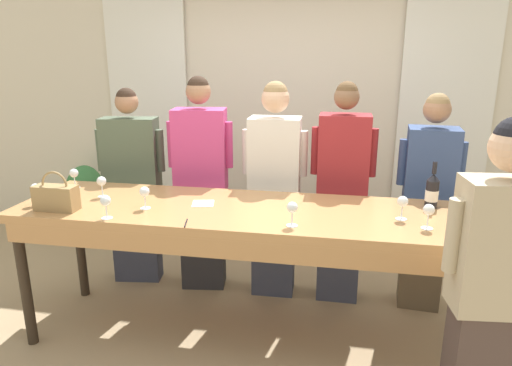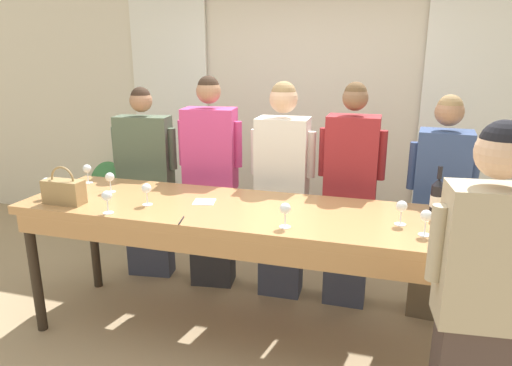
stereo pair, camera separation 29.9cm
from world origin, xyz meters
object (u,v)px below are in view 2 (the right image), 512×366
wine_glass_front_left (107,197)px  guest_pink_top (211,183)px  wine_bottle (437,197)px  wine_glass_center_right (87,170)px  wine_glass_front_right (426,217)px  potted_plant (110,193)px  guest_cream_sweater (282,190)px  wine_glass_back_left (147,190)px  wine_glass_front_mid (47,183)px  host_pouring (480,302)px  wine_glass_center_left (402,207)px  wine_glass_back_right (285,210)px  guest_navy_coat (438,209)px  guest_striped_shirt (350,196)px  tasting_bar (251,222)px  wine_glass_back_mid (110,178)px  wine_glass_center_mid (508,212)px  handbag (64,191)px  guest_olive_jacket (146,183)px

wine_glass_front_left → guest_pink_top: guest_pink_top is taller
wine_bottle → wine_glass_center_right: size_ratio=2.08×
wine_glass_front_right → potted_plant: bearing=151.9°
guest_cream_sweater → wine_glass_back_left: bearing=-131.6°
wine_glass_back_left → potted_plant: wine_glass_back_left is taller
wine_glass_front_left → wine_glass_back_left: (0.16, 0.22, -0.00)m
wine_glass_front_mid → host_pouring: (2.68, -0.52, -0.18)m
wine_glass_center_left → wine_glass_center_right: bearing=173.7°
wine_glass_back_right → guest_navy_coat: size_ratio=0.09×
wine_glass_center_left → guest_navy_coat: bearing=68.8°
wine_bottle → guest_pink_top: bearing=165.0°
guest_striped_shirt → guest_navy_coat: size_ratio=1.04×
wine_glass_back_left → wine_bottle: bearing=11.2°
wine_glass_front_left → wine_bottle: bearing=16.3°
wine_glass_center_right → guest_striped_shirt: 2.03m
wine_glass_front_left → wine_glass_back_right: 1.13m
guest_striped_shirt → host_pouring: size_ratio=1.04×
guest_pink_top → host_pouring: 2.30m
tasting_bar → wine_glass_back_mid: wine_glass_back_mid is taller
guest_striped_shirt → guest_navy_coat: guest_striped_shirt is taller
wine_glass_front_mid → guest_navy_coat: guest_navy_coat is taller
guest_striped_shirt → host_pouring: 1.56m
wine_glass_front_mid → guest_navy_coat: size_ratio=0.09×
tasting_bar → wine_glass_center_left: wine_glass_center_left is taller
wine_glass_back_mid → guest_pink_top: size_ratio=0.08×
host_pouring → wine_glass_center_right: bearing=160.7°
wine_glass_center_mid → wine_glass_back_mid: (-2.58, 0.01, 0.00)m
guest_cream_sweater → wine_glass_back_right: bearing=-75.8°
wine_bottle → wine_glass_center_right: 2.54m
guest_striped_shirt → host_pouring: guest_striped_shirt is taller
tasting_bar → handbag: handbag is taller
wine_glass_front_left → guest_striped_shirt: 1.76m
handbag → wine_glass_front_right: handbag is taller
wine_glass_center_left → guest_striped_shirt: size_ratio=0.08×
wine_glass_center_mid → guest_cream_sweater: 1.60m
wine_glass_center_left → guest_olive_jacket: 2.22m
wine_glass_front_left → wine_glass_back_mid: 0.47m
tasting_bar → wine_glass_front_right: size_ratio=21.32×
wine_glass_front_right → guest_navy_coat: (0.15, 0.86, -0.22)m
guest_olive_jacket → guest_navy_coat: guest_olive_jacket is taller
wine_bottle → wine_glass_back_left: 1.86m
guest_cream_sweater → wine_bottle: bearing=-22.6°
wine_glass_front_mid → wine_glass_back_left: same height
wine_glass_center_left → wine_glass_back_right: bearing=-160.1°
wine_glass_center_mid → guest_cream_sweater: guest_cream_sweater is taller
tasting_bar → wine_glass_center_mid: wine_glass_center_mid is taller
wine_glass_center_left → wine_glass_back_mid: (-2.01, 0.09, 0.00)m
wine_glass_front_left → wine_glass_back_mid: size_ratio=1.00×
tasting_bar → potted_plant: tasting_bar is taller
guest_cream_sweater → host_pouring: bearing=-48.9°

